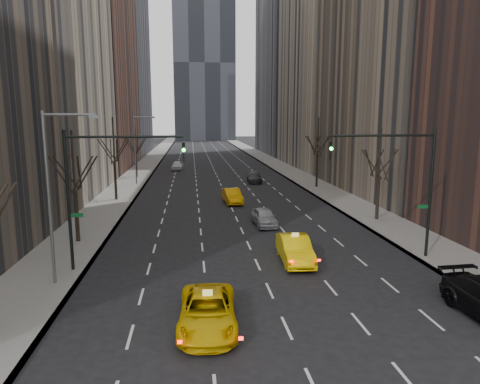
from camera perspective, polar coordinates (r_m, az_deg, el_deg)
name	(u,v)px	position (r m, az deg, el deg)	size (l,w,h in m)	color
sidewalk_left	(147,165)	(83.41, -12.28, 3.59)	(4.50, 320.00, 0.15)	slate
sidewalk_right	(274,163)	(84.55, 4.51, 3.87)	(4.50, 320.00, 0.15)	slate
bld_left_far	(85,39)	(81.57, -20.00, 18.57)	(14.00, 28.00, 44.00)	brown
bld_left_deep	(113,27)	(111.99, -16.52, 20.34)	(14.00, 30.00, 60.00)	slate
bld_right_far	(334,25)	(82.26, 12.41, 20.96)	(14.00, 28.00, 50.00)	#BBAB8F
bld_right_deep	(293,35)	(112.33, 7.07, 20.10)	(14.00, 30.00, 58.00)	slate
tree_lw_b	(75,192)	(31.99, -21.14, 0.06)	(3.36, 3.50, 7.82)	black
tree_lw_c	(115,163)	(47.47, -16.38, 3.69)	(3.36, 3.50, 8.74)	black
tree_lw_d	(136,154)	(65.25, -13.71, 4.95)	(3.36, 3.50, 7.36)	black
tree_rw_b	(379,178)	(38.35, 18.01, 1.76)	(3.36, 3.50, 7.82)	black
tree_rw_c	(317,156)	(55.09, 10.28, 4.72)	(3.36, 3.50, 8.74)	black
traffic_mast_left	(98,177)	(25.29, -18.40, 1.86)	(6.69, 0.39, 8.00)	black
traffic_mast_right	(406,173)	(27.95, 21.24, 2.40)	(6.69, 0.39, 8.00)	black
streetlight_near	(55,181)	(23.79, -23.47, 1.39)	(2.83, 0.22, 9.00)	slate
streetlight_far	(138,143)	(58.04, -13.49, 6.42)	(2.83, 0.22, 9.00)	slate
taxi_suv	(208,311)	(18.78, -4.34, -15.58)	(2.39, 5.19, 1.44)	#EBBD04
taxi_sedan	(295,249)	(26.78, 7.34, -7.56)	(1.71, 4.91, 1.62)	yellow
silver_sedan_ahead	(264,217)	(35.47, 3.25, -3.33)	(1.70, 4.22, 1.44)	#A2A4AA
far_taxi	(232,196)	(44.71, -1.04, -0.52)	(1.59, 4.57, 1.51)	orange
far_suv_grey	(254,177)	(59.29, 1.92, 1.97)	(1.95, 4.80, 1.39)	#313137
far_car_white	(177,165)	(74.40, -8.36, 3.52)	(1.81, 4.49, 1.53)	silver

